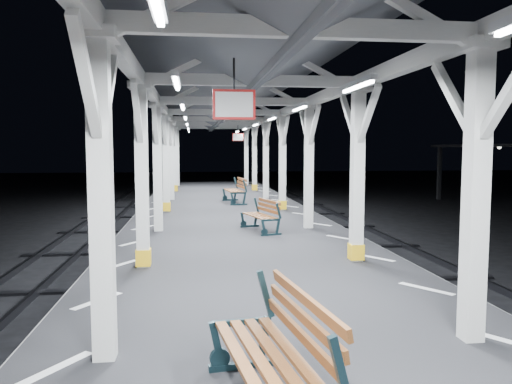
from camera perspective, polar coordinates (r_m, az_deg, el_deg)
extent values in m
plane|color=black|center=(7.85, 1.42, -18.67)|extent=(120.00, 120.00, 0.00)
cube|color=black|center=(7.67, 1.43, -15.25)|extent=(6.00, 50.00, 1.00)
cube|color=silver|center=(7.56, -17.68, -11.77)|extent=(1.00, 48.00, 0.01)
cube|color=silver|center=(8.23, 18.86, -10.42)|extent=(1.00, 48.00, 0.01)
cube|color=silver|center=(5.22, -17.27, -1.31)|extent=(0.22, 0.22, 3.20)
cube|color=silver|center=(5.31, -17.75, 16.79)|extent=(0.40, 0.40, 0.12)
cube|color=silver|center=(5.77, -16.60, 10.73)|extent=(0.10, 0.99, 0.99)
cube|color=silver|center=(4.69, -18.84, 12.04)|extent=(0.10, 0.99, 0.99)
cube|color=silver|center=(9.17, -12.91, 1.42)|extent=(0.22, 0.22, 3.20)
cube|color=silver|center=(9.22, -13.11, 11.77)|extent=(0.40, 0.40, 0.12)
cube|color=gold|center=(9.37, -12.74, -7.28)|extent=(0.26, 0.26, 0.30)
cube|color=silver|center=(9.72, -12.72, 8.40)|extent=(0.10, 0.99, 0.99)
cube|color=silver|center=(8.63, -13.42, 8.83)|extent=(0.10, 0.99, 0.99)
cube|color=silver|center=(13.16, -11.18, 2.50)|extent=(0.22, 0.22, 3.20)
cube|color=silver|center=(13.19, -11.30, 9.72)|extent=(0.40, 0.40, 0.12)
cube|color=silver|center=(13.71, -11.10, 7.41)|extent=(0.10, 0.99, 0.99)
cube|color=silver|center=(12.61, -11.44, 7.62)|extent=(0.10, 0.99, 0.99)
cube|color=silver|center=(17.15, -10.25, 3.08)|extent=(0.22, 0.22, 3.20)
cube|color=silver|center=(17.17, -10.34, 8.62)|extent=(0.40, 0.40, 0.12)
cube|color=gold|center=(17.25, -10.18, -1.64)|extent=(0.26, 0.26, 0.30)
cube|color=silver|center=(17.70, -10.21, 6.86)|extent=(0.10, 0.99, 0.99)
cube|color=silver|center=(16.60, -10.41, 6.99)|extent=(0.10, 0.99, 0.99)
cube|color=silver|center=(21.14, -9.67, 3.44)|extent=(0.22, 0.22, 3.20)
cube|color=silver|center=(21.16, -9.74, 7.94)|extent=(0.40, 0.40, 0.12)
cube|color=silver|center=(21.69, -9.65, 6.52)|extent=(0.10, 0.99, 0.99)
cube|color=silver|center=(20.59, -9.79, 6.60)|extent=(0.10, 0.99, 0.99)
cube|color=silver|center=(25.13, -9.28, 3.68)|extent=(0.22, 0.22, 3.20)
cube|color=silver|center=(25.15, -9.33, 7.47)|extent=(0.40, 0.40, 0.12)
cube|color=gold|center=(25.21, -9.23, 0.46)|extent=(0.26, 0.26, 0.30)
cube|color=silver|center=(25.69, -9.27, 6.28)|extent=(0.10, 0.99, 0.99)
cube|color=silver|center=(24.59, -9.36, 6.34)|extent=(0.10, 0.99, 0.99)
cube|color=silver|center=(29.13, -8.99, 3.86)|extent=(0.22, 0.22, 3.20)
cube|color=silver|center=(29.15, -9.04, 7.13)|extent=(0.40, 0.40, 0.12)
cube|color=silver|center=(29.68, -8.99, 6.10)|extent=(0.10, 0.99, 0.99)
cube|color=silver|center=(28.58, -9.06, 6.15)|extent=(0.10, 0.99, 0.99)
cube|color=silver|center=(5.99, 23.80, -0.73)|extent=(0.22, 0.22, 3.20)
cube|color=silver|center=(6.07, 24.37, 15.07)|extent=(0.40, 0.40, 0.12)
cube|color=silver|center=(6.47, 21.63, 9.94)|extent=(0.10, 0.99, 0.99)
cube|color=silver|center=(5.54, 27.20, 10.64)|extent=(0.10, 0.99, 0.99)
cube|color=silver|center=(9.63, 11.50, 1.61)|extent=(0.22, 0.22, 3.20)
cube|color=silver|center=(9.68, 11.67, 11.47)|extent=(0.40, 0.40, 0.12)
cube|color=gold|center=(9.82, 11.35, -6.69)|extent=(0.26, 0.26, 0.30)
cube|color=silver|center=(10.16, 10.61, 8.29)|extent=(0.10, 0.99, 0.99)
cube|color=silver|center=(9.12, 12.74, 8.63)|extent=(0.10, 0.99, 0.99)
cube|color=silver|center=(13.48, 6.06, 2.63)|extent=(0.22, 0.22, 3.20)
cube|color=silver|center=(13.51, 6.12, 9.68)|extent=(0.40, 0.40, 0.12)
cube|color=silver|center=(14.02, 5.58, 7.42)|extent=(0.10, 0.99, 0.99)
cube|color=silver|center=(12.95, 6.67, 7.62)|extent=(0.10, 0.99, 0.99)
cube|color=silver|center=(17.40, 3.04, 3.18)|extent=(0.22, 0.22, 3.20)
cube|color=silver|center=(17.42, 3.07, 8.64)|extent=(0.40, 0.40, 0.12)
cube|color=gold|center=(17.50, 3.02, -1.47)|extent=(0.26, 0.26, 0.30)
cube|color=silver|center=(17.94, 2.75, 6.91)|extent=(0.10, 0.99, 0.99)
cube|color=silver|center=(16.86, 3.40, 7.03)|extent=(0.10, 0.99, 0.99)
cube|color=silver|center=(21.34, 1.14, 3.52)|extent=(0.22, 0.22, 3.20)
cube|color=silver|center=(21.36, 1.15, 7.98)|extent=(0.40, 0.40, 0.12)
cube|color=silver|center=(21.89, 0.94, 6.57)|extent=(0.10, 0.99, 0.99)
cube|color=silver|center=(20.80, 1.37, 6.65)|extent=(0.10, 0.99, 0.99)
cube|color=silver|center=(25.31, -0.17, 3.76)|extent=(0.22, 0.22, 3.20)
cube|color=silver|center=(25.32, -0.17, 7.52)|extent=(0.40, 0.40, 0.12)
cube|color=gold|center=(25.38, -0.17, 0.55)|extent=(0.26, 0.26, 0.30)
cube|color=silver|center=(25.85, -0.32, 6.33)|extent=(0.10, 0.99, 0.99)
cube|color=silver|center=(24.76, -0.02, 6.39)|extent=(0.10, 0.99, 0.99)
cube|color=silver|center=(29.28, -1.13, 3.93)|extent=(0.22, 0.22, 3.20)
cube|color=silver|center=(29.30, -1.13, 7.18)|extent=(0.40, 0.40, 0.12)
cube|color=silver|center=(29.83, -1.24, 6.16)|extent=(0.10, 0.99, 0.99)
cube|color=silver|center=(28.73, -1.01, 6.20)|extent=(0.10, 0.99, 0.99)
cube|color=silver|center=(7.27, -14.81, 14.55)|extent=(0.18, 48.00, 0.24)
cube|color=silver|center=(7.85, 16.54, 13.79)|extent=(0.18, 48.00, 0.24)
cube|color=silver|center=(5.37, 4.89, 18.19)|extent=(4.20, 0.14, 0.20)
cube|color=silver|center=(9.26, -0.41, 12.62)|extent=(4.20, 0.14, 0.20)
cube|color=silver|center=(13.21, -2.48, 10.33)|extent=(4.20, 0.14, 0.20)
cube|color=silver|center=(17.19, -3.59, 9.09)|extent=(4.20, 0.14, 0.20)
cube|color=silver|center=(21.17, -4.27, 8.32)|extent=(4.20, 0.14, 0.20)
cube|color=silver|center=(25.16, -4.74, 7.79)|extent=(4.20, 0.14, 0.20)
cube|color=silver|center=(29.16, -5.08, 7.40)|extent=(4.20, 0.14, 0.20)
cube|color=#4A4D51|center=(7.33, -9.17, 18.88)|extent=(2.80, 49.00, 1.45)
cube|color=#4A4D51|center=(7.70, 11.62, 18.16)|extent=(2.80, 49.00, 1.45)
cube|color=silver|center=(7.18, -9.07, 12.52)|extent=(0.10, 1.35, 0.08)
cube|color=white|center=(7.17, -9.07, 12.12)|extent=(0.05, 1.25, 0.05)
cube|color=silver|center=(11.15, -8.39, 9.82)|extent=(0.10, 1.35, 0.08)
cube|color=white|center=(11.15, -8.39, 9.57)|extent=(0.05, 1.25, 0.05)
cube|color=silver|center=(15.14, -8.07, 8.54)|extent=(0.10, 1.35, 0.08)
cube|color=white|center=(15.14, -8.07, 8.35)|extent=(0.05, 1.25, 0.05)
cube|color=silver|center=(19.14, -7.89, 7.80)|extent=(0.10, 1.35, 0.08)
cube|color=white|center=(19.13, -7.88, 7.65)|extent=(0.05, 1.25, 0.05)
cube|color=silver|center=(23.13, -7.76, 7.31)|extent=(0.10, 1.35, 0.08)
cube|color=white|center=(23.13, -7.76, 7.19)|extent=(0.05, 1.25, 0.05)
cube|color=silver|center=(27.13, -7.68, 6.97)|extent=(0.10, 1.35, 0.08)
cube|color=white|center=(27.13, -7.68, 6.86)|extent=(0.05, 1.25, 0.05)
cube|color=silver|center=(7.56, 11.51, 12.10)|extent=(0.10, 1.35, 0.08)
cube|color=white|center=(7.55, 11.50, 11.72)|extent=(0.05, 1.25, 0.05)
cube|color=silver|center=(11.40, 4.98, 9.75)|extent=(0.10, 1.35, 0.08)
cube|color=white|center=(11.40, 4.98, 9.50)|extent=(0.05, 1.25, 0.05)
cube|color=silver|center=(15.33, 1.80, 8.55)|extent=(0.10, 1.35, 0.08)
cube|color=white|center=(15.32, 1.80, 8.36)|extent=(0.05, 1.25, 0.05)
cube|color=silver|center=(19.28, -0.06, 7.82)|extent=(0.10, 1.35, 0.08)
cube|color=white|center=(19.28, -0.06, 7.68)|extent=(0.05, 1.25, 0.05)
cube|color=silver|center=(23.25, -1.29, 7.34)|extent=(0.10, 1.35, 0.08)
cube|color=white|center=(23.25, -1.29, 7.22)|extent=(0.05, 1.25, 0.05)
cube|color=silver|center=(27.23, -2.16, 7.00)|extent=(0.10, 1.35, 0.08)
cube|color=white|center=(27.23, -2.16, 6.90)|extent=(0.05, 1.25, 0.05)
cylinder|color=black|center=(5.96, -2.54, 13.35)|extent=(0.02, 0.02, 0.36)
cube|color=red|center=(5.92, -2.52, 9.95)|extent=(0.50, 0.03, 0.35)
cube|color=white|center=(5.92, -2.52, 9.95)|extent=(0.44, 0.04, 0.29)
cylinder|color=black|center=(22.79, -2.08, 7.19)|extent=(0.02, 0.02, 0.36)
cube|color=red|center=(22.78, -2.08, 6.29)|extent=(0.50, 0.03, 0.35)
cube|color=white|center=(22.78, -2.08, 6.29)|extent=(0.44, 0.05, 0.29)
cube|color=black|center=(32.82, 20.21, 2.08)|extent=(0.20, 0.20, 3.30)
sphere|color=silver|center=(27.60, 26.05, 4.64)|extent=(0.20, 0.20, 0.20)
sphere|color=silver|center=(32.79, 20.30, 4.82)|extent=(0.20, 0.20, 0.20)
cube|color=#142930|center=(3.44, 9.62, -19.47)|extent=(0.18, 0.08, 0.48)
cube|color=#142930|center=(5.17, -1.64, -19.20)|extent=(0.66, 0.15, 0.07)
cube|color=#142930|center=(5.04, -4.43, -17.17)|extent=(0.17, 0.08, 0.51)
cube|color=#142930|center=(5.14, 0.84, -16.72)|extent=(0.16, 0.07, 0.51)
cube|color=#142930|center=(4.99, 1.09, -11.55)|extent=(0.18, 0.08, 0.48)
cube|color=brown|center=(4.16, -1.85, -18.53)|extent=(0.32, 1.66, 0.04)
cube|color=brown|center=(4.19, 0.15, -18.34)|extent=(0.32, 1.66, 0.04)
cube|color=brown|center=(4.23, 2.11, -18.13)|extent=(0.32, 1.66, 0.04)
cube|color=brown|center=(4.27, 4.03, -17.91)|extent=(0.32, 1.66, 0.04)
cube|color=brown|center=(4.24, 5.07, -15.87)|extent=(0.28, 1.66, 0.10)
cube|color=brown|center=(4.20, 5.37, -14.02)|extent=(0.28, 1.66, 0.10)
cube|color=brown|center=(4.16, 5.68, -12.13)|extent=(0.28, 1.66, 0.10)
cube|color=#142930|center=(12.38, 1.74, -4.88)|extent=(0.54, 0.19, 0.05)
cube|color=#142930|center=(12.27, 0.89, -4.11)|extent=(0.15, 0.08, 0.42)
cube|color=#142930|center=(12.42, 2.51, -4.00)|extent=(0.13, 0.08, 0.42)
cube|color=#142930|center=(12.37, 2.59, -2.17)|extent=(0.15, 0.08, 0.40)
cube|color=#142930|center=(13.70, -0.73, -3.92)|extent=(0.54, 0.19, 0.05)
cube|color=#142930|center=(13.60, -1.51, -3.21)|extent=(0.15, 0.08, 0.42)
cube|color=#142930|center=(13.74, -0.03, -3.13)|extent=(0.13, 0.08, 0.42)
cube|color=#142930|center=(13.69, 0.04, -1.47)|extent=(0.15, 0.08, 0.40)
cube|color=brown|center=(12.91, -0.30, -2.76)|extent=(0.44, 1.35, 0.03)
cube|color=brown|center=(12.95, 0.18, -2.74)|extent=(0.44, 1.35, 0.03)
cube|color=brown|center=(13.00, 0.66, -2.71)|extent=(0.44, 1.35, 0.03)
cube|color=brown|center=(13.05, 1.14, -2.68)|extent=(0.44, 1.35, 0.03)
cube|color=brown|center=(13.05, 1.40, -2.12)|extent=(0.40, 1.34, 0.09)
cube|color=brown|center=(13.05, 1.47, -1.60)|extent=(0.40, 1.34, 0.09)
cube|color=brown|center=(13.04, 1.55, -1.08)|extent=(0.40, 1.34, 0.09)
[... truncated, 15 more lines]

